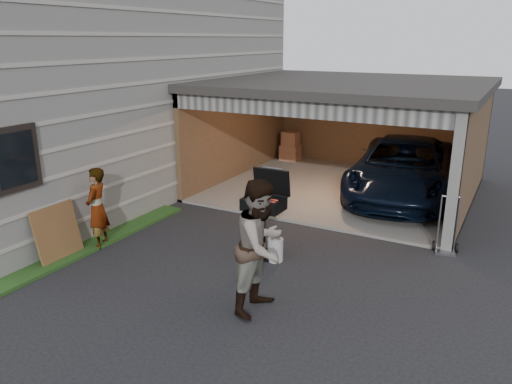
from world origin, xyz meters
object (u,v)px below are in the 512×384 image
man (261,246)px  plywood_panel (57,233)px  minivan (403,170)px  propane_tank (275,250)px  bbq_grill (265,207)px  hand_truck (446,242)px  woman (97,208)px

man → plywood_panel: bearing=96.5°
man → plywood_panel: man is taller
minivan → propane_tank: bearing=-109.4°
bbq_grill → hand_truck: (2.98, 1.76, -0.75)m
man → propane_tank: 1.89m
plywood_panel → hand_truck: size_ratio=0.92×
man → hand_truck: 4.18m
propane_tank → plywood_panel: bearing=-152.4°
minivan → bbq_grill: size_ratio=3.20×
hand_truck → plywood_panel: bearing=-160.9°
minivan → woman: size_ratio=3.25×
woman → plywood_panel: size_ratio=1.54×
minivan → hand_truck: 3.48m
man → plywood_panel: 4.14m
woman → bbq_grill: bearing=91.3°
woman → propane_tank: 3.52m
plywood_panel → woman: bearing=72.8°
plywood_panel → minivan: bearing=55.5°
man → propane_tank: bearing=22.6°
bbq_grill → plywood_panel: bbq_grill is taller
man → plywood_panel: size_ratio=1.96×
minivan → bbq_grill: bearing=-113.1°
minivan → hand_truck: (1.54, -3.08, -0.50)m
plywood_panel → hand_truck: 7.27m
woman → propane_tank: woman is taller
woman → minivan: bearing=123.1°
hand_truck → bbq_grill: bearing=-161.4°
hand_truck → woman: bearing=-165.6°
woman → hand_truck: bearing=95.8°
propane_tank → plywood_panel: plywood_panel is taller
bbq_grill → propane_tank: 0.82m
woman → plywood_panel: 0.86m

